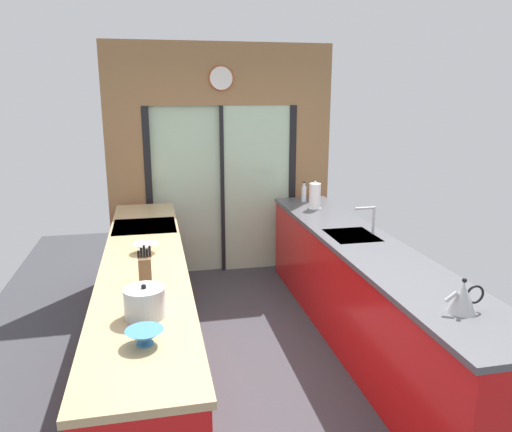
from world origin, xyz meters
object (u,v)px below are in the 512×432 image
at_px(stock_pot, 145,302).
at_px(knife_block, 145,269).
at_px(oven_range, 147,272).
at_px(paper_towel_roll, 315,196).
at_px(soap_bottle, 304,193).
at_px(mixing_bowl_far, 146,248).
at_px(kettle, 463,297).
at_px(mixing_bowl_near, 145,337).

bearing_deg(stock_pot, knife_block, 89.99).
xyz_separation_m(oven_range, paper_towel_roll, (1.80, 0.33, 0.60)).
relative_size(soap_bottle, paper_towel_roll, 0.74).
distance_m(mixing_bowl_far, stock_pot, 1.16).
height_order(knife_block, paper_towel_roll, paper_towel_roll).
height_order(kettle, paper_towel_roll, paper_towel_roll).
bearing_deg(kettle, oven_range, 128.05).
bearing_deg(knife_block, stock_pot, -90.01).
xyz_separation_m(stock_pot, kettle, (1.78, -0.32, 0.01)).
xyz_separation_m(mixing_bowl_far, knife_block, (0.00, -0.66, 0.06)).
distance_m(kettle, soap_bottle, 3.02).
bearing_deg(mixing_bowl_far, oven_range, 91.29).
bearing_deg(mixing_bowl_far, paper_towel_roll, 32.96).
bearing_deg(mixing_bowl_near, oven_range, 90.46).
distance_m(knife_block, stock_pot, 0.50).
xyz_separation_m(soap_bottle, paper_towel_roll, (-0.00, -0.39, 0.04)).
bearing_deg(oven_range, mixing_bowl_near, -89.54).
distance_m(oven_range, knife_block, 1.59).
distance_m(soap_bottle, paper_towel_roll, 0.39).
xyz_separation_m(oven_range, mixing_bowl_near, (0.02, -2.31, 0.51)).
height_order(oven_range, stock_pot, stock_pot).
relative_size(oven_range, stock_pot, 3.92).
bearing_deg(paper_towel_roll, stock_pot, -127.56).
height_order(mixing_bowl_near, knife_block, knife_block).
xyz_separation_m(mixing_bowl_near, mixing_bowl_far, (0.00, 1.49, -0.00)).
xyz_separation_m(knife_block, paper_towel_roll, (1.78, 1.82, 0.04)).
bearing_deg(kettle, knife_block, 155.35).
bearing_deg(knife_block, paper_towel_roll, 45.56).
bearing_deg(mixing_bowl_near, soap_bottle, 59.57).
distance_m(oven_range, kettle, 2.97).
distance_m(oven_range, mixing_bowl_near, 2.36).
bearing_deg(oven_range, knife_block, -89.28).
bearing_deg(knife_block, soap_bottle, 51.09).
xyz_separation_m(knife_block, soap_bottle, (1.78, 2.21, -0.00)).
xyz_separation_m(oven_range, knife_block, (0.02, -1.48, 0.56)).
bearing_deg(knife_block, oven_range, 90.72).
height_order(mixing_bowl_near, kettle, kettle).
relative_size(knife_block, paper_towel_roll, 0.87).
xyz_separation_m(mixing_bowl_near, kettle, (1.78, 0.01, 0.05)).
distance_m(mixing_bowl_far, soap_bottle, 2.36).
relative_size(knife_block, soap_bottle, 1.16).
height_order(soap_bottle, paper_towel_roll, paper_towel_roll).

